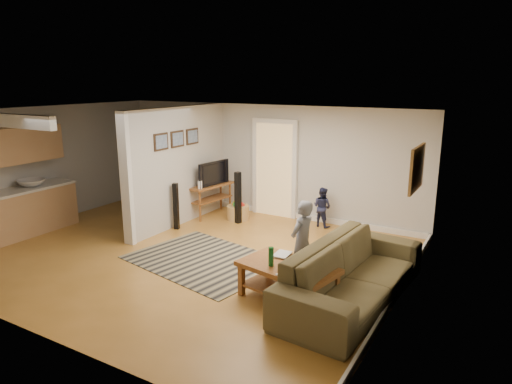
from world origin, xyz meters
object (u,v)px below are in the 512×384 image
at_px(speaker_left, 176,206).
at_px(speaker_right, 238,198).
at_px(coffee_table, 289,273).
at_px(tv_console, 211,187).
at_px(toy_basket, 238,212).
at_px(toddler, 321,226).
at_px(sofa, 351,301).
at_px(child, 301,282).

bearing_deg(speaker_left, speaker_right, 30.77).
xyz_separation_m(coffee_table, tv_console, (-3.35, 2.84, 0.25)).
bearing_deg(toy_basket, tv_console, -177.65).
bearing_deg(tv_console, speaker_left, -85.28).
height_order(tv_console, toddler, tv_console).
xyz_separation_m(speaker_right, toy_basket, (-0.13, 0.20, -0.38)).
xyz_separation_m(sofa, toy_basket, (-3.42, 2.46, 0.18)).
distance_m(sofa, speaker_left, 4.41).
distance_m(coffee_table, tv_console, 4.40).
distance_m(coffee_table, child, 0.74).
distance_m(coffee_table, speaker_right, 3.67).
distance_m(tv_console, speaker_left, 1.18).
relative_size(speaker_right, toddler, 1.32).
distance_m(speaker_right, toddler, 1.89).
height_order(tv_console, child, tv_console).
bearing_deg(speaker_right, toddler, 39.20).
distance_m(tv_console, toy_basket, 0.85).
height_order(speaker_left, speaker_right, speaker_right).
height_order(sofa, speaker_right, speaker_right).
height_order(coffee_table, toy_basket, coffee_table).
distance_m(sofa, tv_console, 4.84).
relative_size(sofa, child, 2.17).
relative_size(coffee_table, speaker_right, 1.31).
xyz_separation_m(toy_basket, child, (2.56, -2.26, -0.18)).
distance_m(speaker_left, toddler, 3.10).
distance_m(toy_basket, child, 3.42).
height_order(sofa, toy_basket, toy_basket).
bearing_deg(toy_basket, child, -41.48).
bearing_deg(tv_console, coffee_table, -32.55).
bearing_deg(speaker_right, child, -23.28).
bearing_deg(coffee_table, toddler, 104.24).
bearing_deg(speaker_right, coffee_table, -29.67).
bearing_deg(speaker_right, speaker_left, -115.10).
height_order(speaker_left, child, speaker_left).
relative_size(speaker_right, toy_basket, 2.29).
bearing_deg(toddler, speaker_left, 45.52).
relative_size(sofa, speaker_right, 2.52).
relative_size(speaker_left, toddler, 1.15).
distance_m(speaker_right, toy_basket, 0.45).
bearing_deg(child, tv_console, -114.73).
bearing_deg(child, toddler, -154.81).
bearing_deg(sofa, coffee_table, 123.07).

